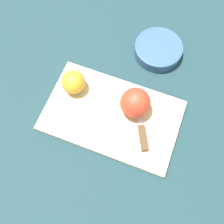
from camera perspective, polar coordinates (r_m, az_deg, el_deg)
ground_plane at (r=0.77m, az=0.00°, el=-1.00°), size 4.00×4.00×0.00m
cutting_board at (r=0.76m, az=0.00°, el=-0.78°), size 0.41×0.27×0.02m
apple_half_left at (r=0.76m, az=-8.42°, el=6.43°), size 0.07×0.07×0.07m
apple_half_right at (r=0.72m, az=5.05°, el=1.99°), size 0.08×0.08×0.08m
knife at (r=0.73m, az=6.63°, el=-4.89°), size 0.10×0.14×0.02m
apple_slice at (r=0.77m, az=2.15°, el=3.89°), size 0.05×0.05×0.01m
bowl at (r=0.86m, az=10.03°, el=13.31°), size 0.15×0.15×0.04m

